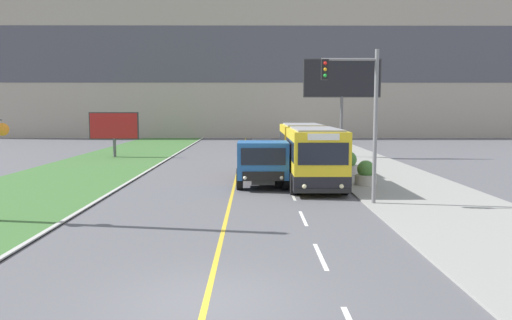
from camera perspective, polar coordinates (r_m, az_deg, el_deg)
ground_plane at (r=10.51m, az=-5.78°, el=-16.00°), size 300.00×300.00×0.00m
lane_marking_centre at (r=11.47m, az=-3.78°, el=-14.03°), size 2.88×140.00×0.01m
apartment_block_background at (r=69.51m, az=-1.14°, el=11.22°), size 80.00×8.04×20.62m
city_bus at (r=27.36m, az=5.97°, el=0.86°), size 2.62×11.99×2.97m
dump_truck at (r=25.23m, az=0.74°, el=-0.30°), size 2.54×6.56×2.30m
car_distant at (r=39.30m, az=0.67°, el=1.23°), size 1.80×4.30×1.45m
traffic_light_mast at (r=20.41m, az=11.83°, el=5.92°), size 2.28×0.32×6.24m
billboard_large at (r=40.18m, az=9.81°, el=8.84°), size 6.09×0.24×7.76m
billboard_small at (r=41.48m, az=-15.92°, el=3.67°), size 3.93×0.24×3.60m
planter_round_near at (r=25.58m, az=12.43°, el=-1.60°), size 1.08×1.08×1.24m
planter_round_second at (r=29.57m, az=10.51°, el=-0.47°), size 1.21×1.21×1.35m
planter_round_third at (r=33.61m, az=9.15°, el=0.26°), size 1.17×1.17×1.27m
planter_round_far at (r=37.67m, az=8.13°, el=0.86°), size 1.14×1.14×1.24m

